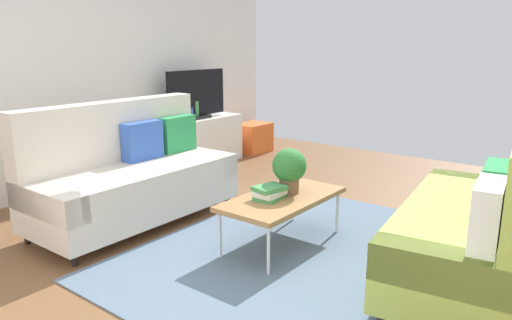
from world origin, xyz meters
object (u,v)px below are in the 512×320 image
object	(u,v)px
storage_trunk	(253,138)
potted_plant	(289,168)
bottle_0	(185,114)
coffee_table	(283,200)
vase_0	(160,117)
couch_green	(481,222)
bottle_1	(191,114)
bottle_2	(197,110)
tv_console	(197,142)
table_book_0	(270,197)
vase_1	(171,115)
couch_beige	(132,174)
tv	(196,95)

from	to	relation	value
storage_trunk	potted_plant	world-z (taller)	potted_plant
potted_plant	bottle_0	distance (m)	2.67
coffee_table	vase_0	world-z (taller)	vase_0
couch_green	bottle_1	world-z (taller)	couch_green
bottle_2	bottle_1	bearing A→B (deg)	180.00
tv_console	bottle_1	bearing A→B (deg)	-162.96
potted_plant	bottle_0	xyz separation A→B (m)	(1.16, 2.41, 0.10)
couch_green	bottle_1	bearing A→B (deg)	66.55
storage_trunk	bottle_1	size ratio (longest dim) A/B	3.22
bottle_0	bottle_2	xyz separation A→B (m)	(0.21, 0.00, 0.03)
bottle_2	table_book_0	bearing A→B (deg)	-123.83
potted_plant	coffee_table	bearing A→B (deg)	-172.27
vase_0	bottle_1	xyz separation A→B (m)	(0.45, -0.09, -0.01)
coffee_table	tv_console	bearing A→B (deg)	58.62
coffee_table	bottle_0	xyz separation A→B (m)	(1.27, 2.42, 0.34)
vase_1	bottle_0	xyz separation A→B (m)	(0.17, -0.09, 0.00)
couch_green	storage_trunk	bearing A→B (deg)	50.83
bottle_2	couch_green	bearing A→B (deg)	-107.12
couch_beige	vase_0	world-z (taller)	couch_beige
couch_beige	vase_1	xyz separation A→B (m)	(1.49, 1.09, 0.28)
coffee_table	vase_1	size ratio (longest dim) A/B	6.35
vase_1	bottle_1	size ratio (longest dim) A/B	1.07
couch_beige	bottle_0	distance (m)	1.95
coffee_table	vase_0	xyz separation A→B (m)	(0.92, 2.51, 0.33)
potted_plant	bottle_2	xyz separation A→B (m)	(1.37, 2.41, 0.13)
table_book_0	vase_0	bearing A→B (deg)	67.20
tv	potted_plant	world-z (taller)	tv
coffee_table	bottle_2	xyz separation A→B (m)	(1.48, 2.42, 0.37)
storage_trunk	bottle_1	xyz separation A→B (m)	(-1.23, 0.06, 0.50)
potted_plant	bottle_2	world-z (taller)	bottle_2
tv	table_book_0	bearing A→B (deg)	-124.01
storage_trunk	potted_plant	size ratio (longest dim) A/B	1.39
couch_beige	tv_console	xyz separation A→B (m)	(1.88, 1.04, -0.13)
vase_0	couch_beige	bearing A→B (deg)	-140.12
potted_plant	table_book_0	xyz separation A→B (m)	(-0.23, 0.03, -0.20)
couch_green	storage_trunk	world-z (taller)	couch_green
couch_beige	bottle_2	world-z (taller)	couch_beige
tv	bottle_2	bearing A→B (deg)	-140.35
vase_0	bottle_1	bearing A→B (deg)	-11.32
couch_green	bottle_1	distance (m)	4.00
table_book_0	storage_trunk	bearing A→B (deg)	40.45
potted_plant	vase_0	size ratio (longest dim) A/B	2.15
table_book_0	vase_1	distance (m)	2.77
coffee_table	vase_0	distance (m)	2.70
vase_0	bottle_1	distance (m)	0.46
vase_0	tv_console	bearing A→B (deg)	-4.93
tv_console	vase_1	world-z (taller)	vase_1
couch_beige	tv_console	world-z (taller)	couch_beige
tv_console	vase_1	xyz separation A→B (m)	(-0.40, 0.05, 0.41)
tv	bottle_1	bearing A→B (deg)	-171.29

